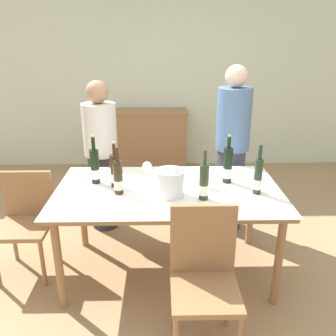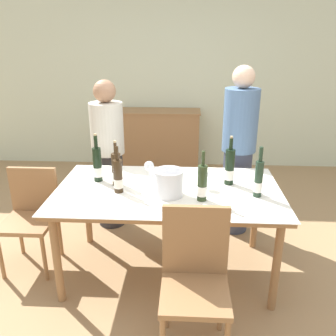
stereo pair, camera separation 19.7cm
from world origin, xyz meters
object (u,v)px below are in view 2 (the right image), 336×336
sideboard_cabinet (160,140)px  wine_bottle_1 (97,165)px  wine_bottle_3 (116,170)px  ice_bucket (169,182)px  wine_bottle_2 (258,179)px  wine_glass_1 (149,167)px  dining_table (168,197)px  person_guest_left (238,153)px  wine_bottle_4 (118,177)px  wine_glass_2 (155,175)px  wine_bottle_5 (230,168)px  person_host (109,156)px  chair_left_end (31,211)px  chair_near_front (195,272)px  wine_bottle_0 (202,184)px  wine_glass_0 (204,175)px

sideboard_cabinet → wine_bottle_1: 2.43m
wine_bottle_3 → ice_bucket: bearing=-23.0°
wine_bottle_2 → wine_glass_1: bearing=160.7°
dining_table → ice_bucket: size_ratio=7.93×
sideboard_cabinet → wine_bottle_1: wine_bottle_1 is taller
ice_bucket → person_guest_left: person_guest_left is taller
wine_bottle_4 → wine_glass_2: wine_bottle_4 is taller
wine_bottle_5 → person_host: (-1.15, 0.67, -0.15)m
chair_left_end → chair_near_front: size_ratio=0.91×
wine_bottle_1 → wine_glass_2: size_ratio=2.74×
wine_bottle_3 → person_guest_left: person_guest_left is taller
wine_bottle_1 → wine_glass_1: wine_bottle_1 is taller
dining_table → wine_glass_2: (-0.11, 0.03, 0.17)m
chair_left_end → chair_near_front: bearing=-30.4°
person_host → wine_bottle_3: bearing=-72.7°
dining_table → chair_near_front: bearing=-74.2°
wine_glass_2 → person_guest_left: (0.76, 0.72, -0.04)m
chair_left_end → dining_table: bearing=-3.9°
wine_glass_1 → wine_bottle_3: bearing=-151.5°
wine_bottle_3 → person_host: person_host is taller
wine_bottle_4 → wine_glass_1: bearing=52.9°
wine_bottle_2 → person_guest_left: (-0.04, 0.85, -0.07)m
wine_bottle_5 → wine_bottle_0: bearing=-125.8°
wine_bottle_4 → wine_bottle_5: 0.90m
sideboard_cabinet → dining_table: bearing=-84.1°
person_host → wine_bottle_2: bearing=-33.9°
wine_bottle_0 → wine_bottle_2: (0.42, 0.09, 0.01)m
wine_bottle_2 → person_host: (-1.34, 0.90, -0.14)m
sideboard_cabinet → wine_bottle_3: size_ratio=3.13×
wine_bottle_4 → wine_bottle_1: bearing=134.7°
wine_glass_0 → wine_glass_2: bearing=-179.0°
wine_glass_0 → person_guest_left: (0.37, 0.72, -0.04)m
wine_bottle_0 → chair_left_end: 1.53m
dining_table → wine_glass_1: (-0.17, 0.21, 0.18)m
ice_bucket → wine_glass_0: bearing=30.2°
sideboard_cabinet → wine_bottle_1: bearing=-98.2°
sideboard_cabinet → chair_left_end: (-0.93, -2.42, 0.05)m
wine_bottle_3 → wine_bottle_5: wine_bottle_5 is taller
wine_bottle_0 → chair_near_front: 0.67m
sideboard_cabinet → wine_glass_1: bearing=-87.9°
wine_bottle_2 → wine_bottle_5: wine_bottle_5 is taller
wine_bottle_2 → person_host: 1.62m
wine_bottle_0 → person_guest_left: size_ratio=0.23×
wine_bottle_5 → chair_near_front: 0.99m
sideboard_cabinet → wine_bottle_0: size_ratio=3.08×
wine_bottle_5 → wine_glass_1: (-0.67, 0.07, -0.03)m
wine_bottle_0 → ice_bucket: bearing=164.5°
wine_bottle_1 → chair_near_front: (0.81, -0.88, -0.37)m
chair_near_front → wine_bottle_0: bearing=84.7°
wine_bottle_1 → wine_glass_0: 0.89m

